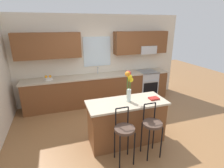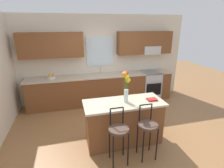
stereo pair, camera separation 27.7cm
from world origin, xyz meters
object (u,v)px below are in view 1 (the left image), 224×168
(flower_vase, at_px, (129,83))
(fruit_bowl_oranges, at_px, (48,78))
(oven_range, at_px, (146,84))
(bar_stool_middle, at_px, (152,126))
(bar_stool_near, at_px, (124,131))
(cookbook, at_px, (154,98))
(kitchen_island, at_px, (126,121))

(flower_vase, xyz_separation_m, fruit_bowl_oranges, (-1.57, 2.06, -0.35))
(oven_range, bearing_deg, fruit_bowl_oranges, 179.55)
(bar_stool_middle, relative_size, flower_vase, 1.64)
(oven_range, xyz_separation_m, bar_stool_near, (-1.88, -2.61, 0.18))
(bar_stool_middle, bearing_deg, cookbook, 58.00)
(bar_stool_near, bearing_deg, kitchen_island, 63.58)
(flower_vase, bearing_deg, bar_stool_middle, -67.47)
(bar_stool_near, bearing_deg, cookbook, 30.08)
(oven_range, relative_size, cookbook, 4.60)
(bar_stool_middle, bearing_deg, bar_stool_near, 180.00)
(kitchen_island, xyz_separation_m, fruit_bowl_oranges, (-1.53, 2.08, 0.50))
(bar_stool_middle, height_order, flower_vase, flower_vase)
(bar_stool_middle, distance_m, cookbook, 0.66)
(bar_stool_near, bearing_deg, fruit_bowl_oranges, 115.47)
(bar_stool_middle, bearing_deg, flower_vase, 112.53)
(kitchen_island, xyz_separation_m, bar_stool_middle, (0.27, -0.55, 0.17))
(bar_stool_middle, distance_m, flower_vase, 0.92)
(oven_range, bearing_deg, flower_vase, -127.65)
(kitchen_island, height_order, bar_stool_middle, bar_stool_middle)
(cookbook, xyz_separation_m, fruit_bowl_oranges, (-2.11, 2.13, 0.03))
(kitchen_island, xyz_separation_m, flower_vase, (0.04, 0.02, 0.85))
(flower_vase, distance_m, fruit_bowl_oranges, 2.61)
(kitchen_island, relative_size, bar_stool_middle, 1.56)
(oven_range, bearing_deg, bar_stool_near, -125.84)
(oven_range, distance_m, flower_vase, 2.71)
(kitchen_island, distance_m, fruit_bowl_oranges, 2.63)
(kitchen_island, height_order, fruit_bowl_oranges, fruit_bowl_oranges)
(bar_stool_near, height_order, cookbook, bar_stool_near)
(cookbook, bearing_deg, fruit_bowl_oranges, 134.77)
(oven_range, height_order, flower_vase, flower_vase)
(bar_stool_near, distance_m, cookbook, 1.04)
(oven_range, distance_m, bar_stool_near, 3.22)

